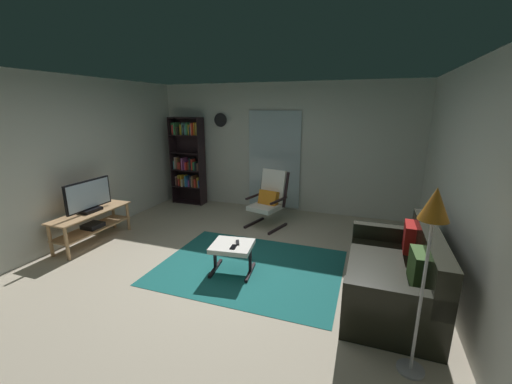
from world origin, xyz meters
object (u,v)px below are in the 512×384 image
(floor_lamp_by_sofa, at_px, (432,224))
(ottoman, at_px, (232,249))
(leather_sofa, at_px, (396,276))
(television, at_px, (89,197))
(bookshelf_near_tv, at_px, (188,159))
(lounge_armchair, at_px, (269,197))
(tv_remote, at_px, (238,243))
(wall_clock, at_px, (221,120))
(tv_stand, at_px, (92,222))
(cell_phone, at_px, (234,247))

(floor_lamp_by_sofa, bearing_deg, ottoman, 153.94)
(leather_sofa, height_order, ottoman, leather_sofa)
(television, height_order, bookshelf_near_tv, bookshelf_near_tv)
(television, bearing_deg, leather_sofa, -1.34)
(leather_sofa, height_order, lounge_armchair, lounge_armchair)
(tv_remote, distance_m, wall_clock, 3.48)
(television, distance_m, ottoman, 2.54)
(tv_remote, relative_size, wall_clock, 0.50)
(floor_lamp_by_sofa, xyz_separation_m, wall_clock, (-3.54, 3.82, 0.55))
(bookshelf_near_tv, xyz_separation_m, lounge_armchair, (2.14, -0.78, -0.46))
(tv_remote, bearing_deg, lounge_armchair, 68.92)
(lounge_armchair, bearing_deg, television, -145.19)
(tv_stand, relative_size, bookshelf_near_tv, 0.70)
(television, relative_size, ottoman, 1.45)
(ottoman, bearing_deg, tv_stand, 177.00)
(bookshelf_near_tv, distance_m, tv_remote, 3.46)
(television, relative_size, lounge_armchair, 0.82)
(bookshelf_near_tv, xyz_separation_m, cell_phone, (2.27, -2.69, -0.60))
(tv_stand, distance_m, bookshelf_near_tv, 2.57)
(leather_sofa, height_order, wall_clock, wall_clock)
(cell_phone, bearing_deg, television, 168.12)
(leather_sofa, height_order, floor_lamp_by_sofa, floor_lamp_by_sofa)
(tv_stand, bearing_deg, lounge_armchair, 34.77)
(cell_phone, bearing_deg, ottoman, 116.74)
(bookshelf_near_tv, height_order, lounge_armchair, bookshelf_near_tv)
(television, relative_size, leather_sofa, 0.49)
(tv_remote, xyz_separation_m, floor_lamp_by_sofa, (2.00, -1.05, 0.89))
(bookshelf_near_tv, relative_size, cell_phone, 13.63)
(leather_sofa, bearing_deg, bookshelf_near_tv, 148.40)
(wall_clock, bearing_deg, leather_sofa, -38.80)
(bookshelf_near_tv, xyz_separation_m, tv_remote, (2.27, -2.55, -0.59))
(tv_stand, xyz_separation_m, floor_lamp_by_sofa, (4.56, -1.14, 0.96))
(bookshelf_near_tv, bearing_deg, lounge_armchair, -20.11)
(floor_lamp_by_sofa, distance_m, wall_clock, 5.24)
(television, bearing_deg, lounge_armchair, 34.81)
(cell_phone, bearing_deg, floor_lamp_by_sofa, -31.71)
(television, xyz_separation_m, leather_sofa, (4.47, -0.10, -0.45))
(tv_stand, relative_size, floor_lamp_by_sofa, 0.85)
(tv_remote, xyz_separation_m, cell_phone, (0.00, -0.13, -0.00))
(lounge_armchair, xyz_separation_m, wall_clock, (-1.42, 0.99, 1.32))
(bookshelf_near_tv, bearing_deg, cell_phone, -49.86)
(television, bearing_deg, tv_remote, -1.86)
(bookshelf_near_tv, bearing_deg, wall_clock, 16.11)
(ottoman, bearing_deg, lounge_armchair, 92.19)
(wall_clock, bearing_deg, cell_phone, -61.96)
(leather_sofa, relative_size, cell_phone, 12.31)
(bookshelf_near_tv, relative_size, wall_clock, 6.58)
(ottoman, xyz_separation_m, floor_lamp_by_sofa, (2.06, -1.01, 0.97))
(television, height_order, leather_sofa, television)
(tv_stand, bearing_deg, ottoman, -3.00)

